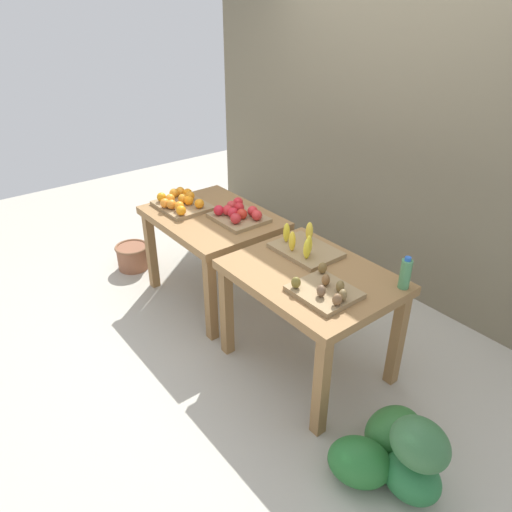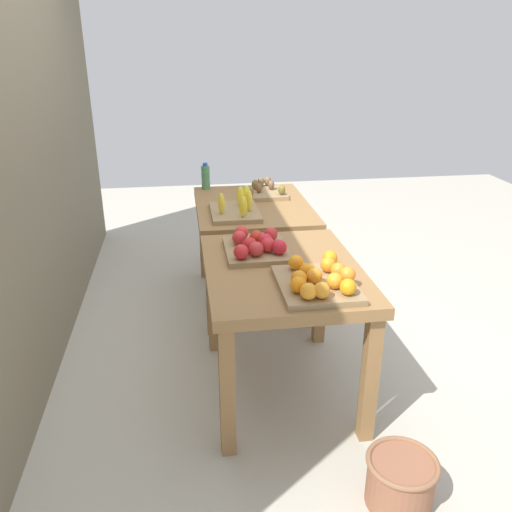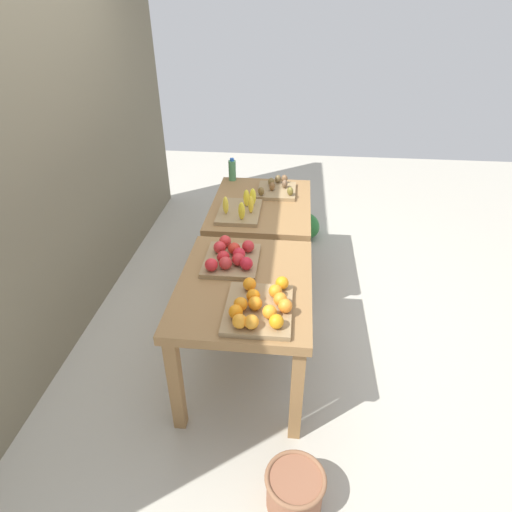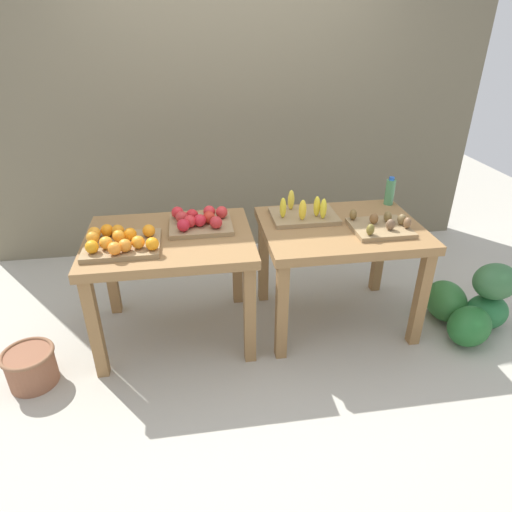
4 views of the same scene
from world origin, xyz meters
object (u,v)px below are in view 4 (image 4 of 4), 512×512
object	(u,v)px
watermelon_pile	(471,305)
kiwi_bin	(381,226)
water_bottle	(390,192)
wicker_basket	(31,366)
display_table_left	(170,252)
banana_crate	(304,214)
apple_bin	(199,221)
orange_bin	(120,241)
display_table_right	(340,240)

from	to	relation	value
watermelon_pile	kiwi_bin	bearing A→B (deg)	169.19
water_bottle	wicker_basket	world-z (taller)	water_bottle
display_table_left	water_bottle	bearing A→B (deg)	11.01
banana_crate	water_bottle	world-z (taller)	water_bottle
kiwi_bin	water_bottle	bearing A→B (deg)	60.82
display_table_left	apple_bin	world-z (taller)	apple_bin
apple_bin	wicker_basket	bearing A→B (deg)	-156.65
orange_bin	wicker_basket	world-z (taller)	orange_bin
display_table_left	kiwi_bin	bearing A→B (deg)	-4.82
orange_bin	banana_crate	xyz separation A→B (m)	(1.17, 0.26, -0.01)
display_table_right	display_table_left	bearing A→B (deg)	180.00
display_table_right	wicker_basket	bearing A→B (deg)	-170.00
wicker_basket	kiwi_bin	bearing A→B (deg)	6.12
display_table_left	display_table_right	size ratio (longest dim) A/B	1.00
banana_crate	kiwi_bin	xyz separation A→B (m)	(0.44, -0.26, -0.01)
kiwi_bin	wicker_basket	distance (m)	2.32
orange_bin	watermelon_pile	distance (m)	2.39
orange_bin	kiwi_bin	bearing A→B (deg)	0.16
apple_bin	wicker_basket	xyz separation A→B (m)	(-1.06, -0.46, -0.68)
kiwi_bin	wicker_basket	bearing A→B (deg)	-173.88
kiwi_bin	watermelon_pile	distance (m)	0.92
display_table_left	watermelon_pile	xyz separation A→B (m)	(2.03, -0.25, -0.46)
banana_crate	wicker_basket	size ratio (longest dim) A/B	1.44
display_table_left	orange_bin	world-z (taller)	orange_bin
display_table_left	display_table_right	distance (m)	1.12
display_table_right	apple_bin	xyz separation A→B (m)	(-0.92, 0.11, 0.16)
display_table_left	water_bottle	xyz separation A→B (m)	(1.58, 0.31, 0.21)
display_table_left	apple_bin	distance (m)	0.27
display_table_left	wicker_basket	bearing A→B (deg)	-157.96
display_table_right	water_bottle	world-z (taller)	water_bottle
display_table_left	wicker_basket	world-z (taller)	display_table_left
orange_bin	apple_bin	distance (m)	0.52
orange_bin	apple_bin	xyz separation A→B (m)	(0.47, 0.23, 0.00)
kiwi_bin	watermelon_pile	size ratio (longest dim) A/B	0.53
watermelon_pile	wicker_basket	distance (m)	2.90
display_table_right	watermelon_pile	xyz separation A→B (m)	(0.91, -0.25, -0.46)
display_table_left	kiwi_bin	distance (m)	1.35
apple_bin	watermelon_pile	distance (m)	1.97
display_table_right	water_bottle	distance (m)	0.59
display_table_right	wicker_basket	xyz separation A→B (m)	(-1.98, -0.35, -0.52)
apple_bin	kiwi_bin	distance (m)	1.17
water_bottle	watermelon_pile	size ratio (longest dim) A/B	0.30
display_table_right	watermelon_pile	distance (m)	1.05
display_table_right	water_bottle	size ratio (longest dim) A/B	5.08
display_table_right	wicker_basket	distance (m)	2.08
display_table_right	orange_bin	world-z (taller)	orange_bin
display_table_right	apple_bin	size ratio (longest dim) A/B	2.60
kiwi_bin	water_bottle	size ratio (longest dim) A/B	1.77
orange_bin	display_table_right	bearing A→B (deg)	4.83
orange_bin	banana_crate	distance (m)	1.20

